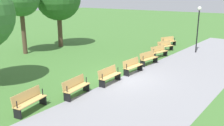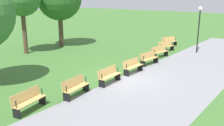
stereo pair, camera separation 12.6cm
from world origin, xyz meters
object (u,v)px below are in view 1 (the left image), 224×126
Objects in this scene: bench_3 at (148,58)px; bench_4 at (133,66)px; bench_5 at (109,75)px; bench_1 at (165,46)px; lamp_post at (198,21)px; bench_6 at (76,87)px; bench_0 at (168,41)px; bench_2 at (159,51)px; bench_7 at (29,101)px.

bench_3 is 2.41m from bench_4.
bench_1 is at bearing -175.35° from bench_5.
lamp_post reaches higher than bench_1.
lamp_post reaches higher than bench_3.
bench_6 is at bearing -5.98° from lamp_post.
bench_0 is at bearing 179.97° from bench_6.
lamp_post reaches higher than bench_2.
lamp_post is at bearing 164.76° from bench_2.
lamp_post is (-8.24, 1.17, 2.24)m from bench_4.
bench_1 is at bearing 177.64° from bench_6.
bench_7 is at bearing 11.71° from bench_2.
lamp_post is at bearing 173.83° from bench_3.
bench_1 is 4.81m from bench_3.
bench_0 is 4.81m from bench_2.
bench_0 is 1.00× the size of bench_1.
bench_6 is at bearing 158.97° from bench_7.
bench_5 is (7.19, 0.59, 0.00)m from bench_2.
bench_6 is 13.31m from lamp_post.
bench_1 is 9.60m from bench_5.
bench_3 is 0.99× the size of bench_7.
bench_0 is 0.44× the size of lamp_post.
bench_1 is at bearing -154.31° from bench_2.
bench_7 is at bearing 4.69° from bench_3.
bench_2 is at bearing -26.95° from lamp_post.
bench_1 and bench_2 have the same top height.
bench_4 is 8.62m from lamp_post.
bench_1 is 3.43m from lamp_post.
bench_4 is 0.97× the size of bench_7.
bench_6 and bench_7 have the same top height.
lamp_post is (-10.65, 1.17, 2.24)m from bench_5.
bench_6 is at bearing -7.00° from bench_5.
bench_2 is 4.48m from lamp_post.
bench_0 is 1.03× the size of bench_4.
bench_4 is at bearing 18.70° from bench_2.
bench_6 is (7.21, 0.00, 0.00)m from bench_3.
lamp_post reaches higher than bench_6.
bench_4 is at bearing 11.68° from bench_3.
bench_5 is (11.81, 1.94, 0.00)m from bench_0.
bench_2 is 1.03× the size of bench_4.
bench_5 is 2.41m from bench_6.
bench_5 is at bearing 9.35° from bench_3.
bench_7 is (2.38, -0.39, 0.00)m from bench_6.
bench_0 is 1.00× the size of bench_7.
bench_5 is at bearing 161.30° from bench_7.
bench_5 is 0.97× the size of bench_7.
bench_0 is at bearing -158.99° from bench_3.
bench_4 is 2.41m from bench_5.
lamp_post is (-15.43, 1.76, 2.24)m from bench_7.
bench_2 and bench_3 have the same top height.
bench_2 is at bearing 37.39° from bench_0.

